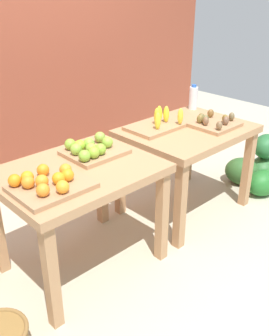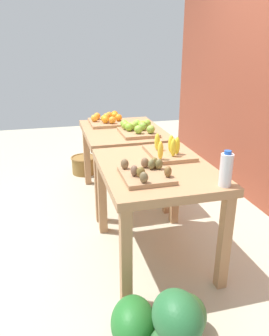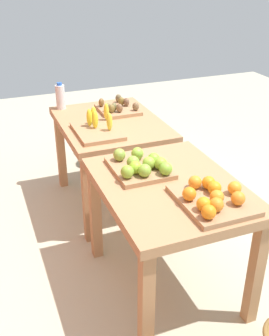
% 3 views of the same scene
% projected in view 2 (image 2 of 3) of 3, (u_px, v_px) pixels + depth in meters
% --- Properties ---
extents(ground_plane, '(8.00, 8.00, 0.00)m').
position_uv_depth(ground_plane, '(137.00, 221.00, 3.19)').
color(ground_plane, '#B8B49A').
extents(display_table_left, '(1.04, 0.80, 0.77)m').
position_uv_depth(display_table_left, '(123.00, 140.00, 3.46)').
color(display_table_left, '#AF8055').
rests_on(display_table_left, ground_plane).
extents(display_table_right, '(1.04, 0.80, 0.77)m').
position_uv_depth(display_table_right, '(156.00, 180.00, 2.44)').
color(display_table_right, '#AF8055').
rests_on(display_table_right, ground_plane).
extents(orange_bin, '(0.44, 0.36, 0.11)m').
position_uv_depth(orange_bin, '(107.00, 120.00, 3.63)').
color(orange_bin, '#AA7E56').
rests_on(orange_bin, display_table_left).
extents(apple_bin, '(0.42, 0.34, 0.11)m').
position_uv_depth(apple_bin, '(137.00, 129.00, 3.24)').
color(apple_bin, '#AA7E56').
rests_on(apple_bin, display_table_left).
extents(banana_crate, '(0.44, 0.32, 0.17)m').
position_uv_depth(banana_crate, '(169.00, 151.00, 2.61)').
color(banana_crate, '#AA7E56').
rests_on(banana_crate, display_table_right).
extents(kiwi_bin, '(0.37, 0.32, 0.10)m').
position_uv_depth(kiwi_bin, '(146.00, 173.00, 2.19)').
color(kiwi_bin, '#AA7E56').
rests_on(kiwi_bin, display_table_right).
extents(water_bottle, '(0.08, 0.08, 0.23)m').
position_uv_depth(water_bottle, '(226.00, 170.00, 2.04)').
color(water_bottle, silver).
rests_on(water_bottle, display_table_right).
extents(watermelon_pile, '(0.65, 0.65, 0.51)m').
position_uv_depth(watermelon_pile, '(166.00, 328.00, 1.77)').
color(watermelon_pile, '#346B37').
rests_on(watermelon_pile, ground_plane).
extents(wicker_basket, '(0.33, 0.33, 0.23)m').
position_uv_depth(wicker_basket, '(84.00, 164.00, 4.31)').
color(wicker_basket, olive).
rests_on(wicker_basket, ground_plane).
extents(cardboard_produce_box, '(0.40, 0.30, 0.26)m').
position_uv_depth(cardboard_produce_box, '(131.00, 158.00, 4.51)').
color(cardboard_produce_box, tan).
rests_on(cardboard_produce_box, ground_plane).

